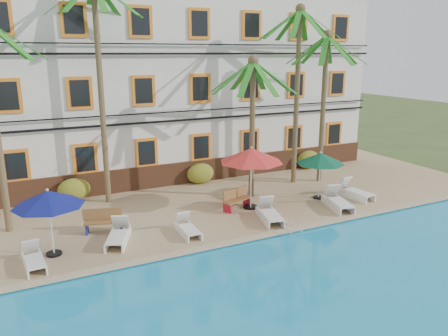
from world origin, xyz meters
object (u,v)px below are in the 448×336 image
palm_e (324,87)px  lounger_c (187,228)px  bench_left (104,220)px  bench_right (236,199)px  umbrella_red (251,156)px  palm_d (298,74)px  lounger_a (34,259)px  palm_b (99,66)px  palm_c (252,107)px  lounger_b (118,235)px  umbrella_green (320,159)px  umbrella_blue (48,199)px  lounger_d (270,214)px  lounger_e (337,201)px  pool_ladder (291,232)px  lounger_f (354,191)px

palm_e → lounger_c: 10.96m
bench_left → bench_right: bearing=0.4°
palm_e → umbrella_red: palm_e is taller
palm_d → lounger_a: 14.95m
umbrella_red → bench_right: umbrella_red is taller
palm_b → lounger_a: (-3.56, -5.44, -5.98)m
palm_c → lounger_b: bearing=-160.2°
umbrella_red → palm_c: bearing=59.5°
lounger_a → umbrella_green: bearing=6.6°
umbrella_blue → bench_left: size_ratio=1.53×
umbrella_blue → lounger_d: 8.63m
lounger_e → bench_right: size_ratio=1.38×
palm_d → bench_right: bearing=-153.9°
palm_c → pool_ladder: size_ratio=9.00×
palm_d → lounger_e: 6.93m
palm_c → lounger_e: size_ratio=3.08×
pool_ladder → lounger_c: bearing=156.9°
lounger_f → pool_ladder: bearing=-157.2°
palm_c → pool_ladder: 6.37m
lounger_b → lounger_c: 2.60m
palm_c → lounger_b: palm_c is taller
palm_d → umbrella_red: bearing=-148.3°
palm_b → pool_ladder: size_ratio=13.42×
lounger_b → bench_right: bench_right is taller
umbrella_red → lounger_d: umbrella_red is taller
umbrella_green → lounger_c: bearing=-170.3°
lounger_c → lounger_f: (8.87, 0.56, 0.05)m
palm_c → lounger_c: 6.80m
palm_e → palm_b: bearing=171.9°
bench_left → palm_d: bearing=12.6°
palm_c → umbrella_green: palm_c is taller
lounger_d → bench_left: 6.69m
umbrella_green → lounger_e: umbrella_green is taller
lounger_e → palm_d: bearing=82.4°
umbrella_blue → pool_ladder: (8.56, -1.97, -2.05)m
palm_d → lounger_f: 6.56m
lounger_b → lounger_c: size_ratio=1.20×
lounger_c → lounger_d: (3.61, -0.19, 0.05)m
umbrella_green → lounger_b: (-9.83, -0.81, -1.67)m
lounger_a → lounger_b: lounger_b is taller
lounger_f → umbrella_red: bearing=170.0°
lounger_a → lounger_e: (12.67, 0.00, 0.06)m
lounger_f → palm_c: bearing=150.9°
lounger_f → pool_ladder: size_ratio=2.73×
palm_b → palm_e: (11.09, -1.58, -1.17)m
lounger_a → bench_left: bench_left is taller
lounger_b → pool_ladder: size_ratio=2.69×
umbrella_green → palm_d: bearing=80.2°
palm_b → umbrella_red: palm_b is taller
palm_c → lounger_d: 5.23m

